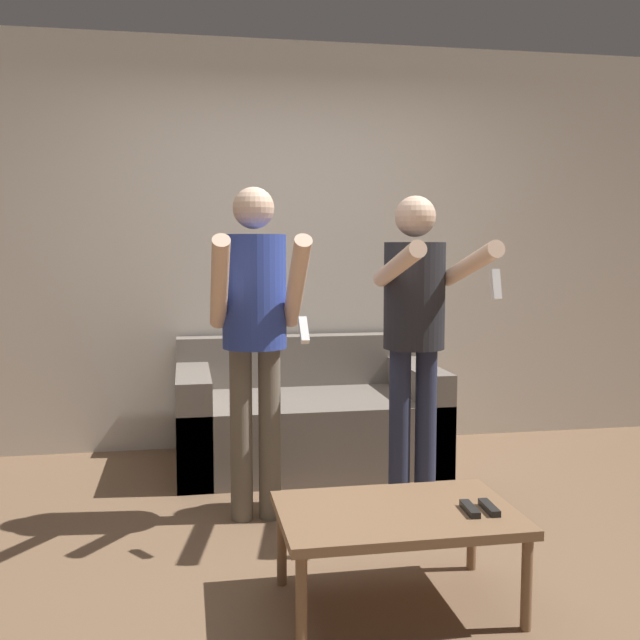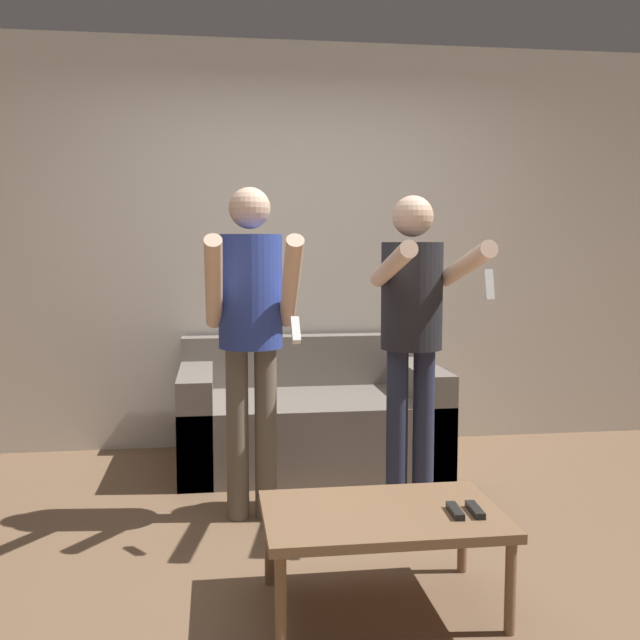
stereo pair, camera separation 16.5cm
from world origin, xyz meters
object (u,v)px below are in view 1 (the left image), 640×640
(coffee_table, at_px, (397,519))
(remote_near, at_px, (489,508))
(person_standing_left, at_px, (255,317))
(remote_far, at_px, (470,509))
(person_standing_right, at_px, (416,317))
(couch, at_px, (306,420))

(coffee_table, xyz_separation_m, remote_near, (0.33, -0.07, 0.05))
(person_standing_left, height_order, remote_far, person_standing_left)
(person_standing_right, xyz_separation_m, remote_far, (-0.11, -1.05, -0.62))
(coffee_table, height_order, remote_far, remote_far)
(coffee_table, xyz_separation_m, remote_far, (0.26, -0.07, 0.05))
(couch, bearing_deg, person_standing_left, -113.47)
(person_standing_right, height_order, remote_far, person_standing_right)
(coffee_table, distance_m, remote_near, 0.35)
(couch, height_order, person_standing_left, person_standing_left)
(person_standing_left, distance_m, remote_near, 1.45)
(couch, distance_m, person_standing_right, 1.26)
(remote_near, bearing_deg, person_standing_right, 87.88)
(couch, relative_size, remote_near, 10.50)
(coffee_table, height_order, remote_near, remote_near)
(couch, bearing_deg, remote_far, -81.71)
(couch, bearing_deg, person_standing_right, -66.73)
(person_standing_right, bearing_deg, person_standing_left, 179.29)
(person_standing_right, relative_size, coffee_table, 1.81)
(couch, height_order, remote_far, couch)
(person_standing_right, xyz_separation_m, coffee_table, (-0.37, -0.97, -0.66))
(person_standing_left, relative_size, remote_far, 10.76)
(person_standing_right, distance_m, remote_near, 1.21)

